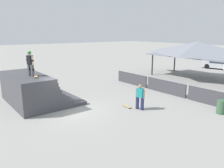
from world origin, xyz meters
TOP-DOWN VIEW (x-y plane):
  - ground_plane at (0.00, 0.00)m, footprint 160.00×160.00m
  - quarter_pipe_ramp at (-3.00, -1.28)m, footprint 5.40×4.21m
  - skater_on_deck at (-2.28, -1.49)m, footprint 0.71×0.35m
  - skateboard_on_deck at (-1.70, -1.40)m, footprint 0.85×0.42m
  - bystander_walking at (2.63, 3.64)m, footprint 0.67×0.33m
  - skateboard_on_ground at (1.79, 3.27)m, footprint 0.86×0.27m
  - barrier_fence at (1.18, 8.07)m, footprint 11.78×0.12m
  - pavilion_shelter at (-0.50, 15.27)m, footprint 10.04×4.98m
  - trash_bin at (6.23, 7.00)m, footprint 0.52×0.52m
  - parked_car_silver at (-1.96, 23.47)m, footprint 4.64×2.33m

SIDE VIEW (x-z plane):
  - ground_plane at x=0.00m, z-range 0.00..0.00m
  - skateboard_on_ground at x=1.79m, z-range 0.01..0.10m
  - trash_bin at x=6.23m, z-range 0.00..0.85m
  - barrier_fence at x=1.18m, z-range 0.00..1.05m
  - parked_car_silver at x=-1.96m, z-range -0.03..1.24m
  - quarter_pipe_ramp at x=-3.00m, z-range -0.12..1.94m
  - bystander_walking at x=2.63m, z-range 0.09..1.75m
  - skateboard_on_deck at x=-1.70m, z-range 2.08..2.16m
  - skater_on_deck at x=-2.28m, z-range 2.18..3.82m
  - pavilion_shelter at x=-0.50m, z-range 1.17..5.10m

